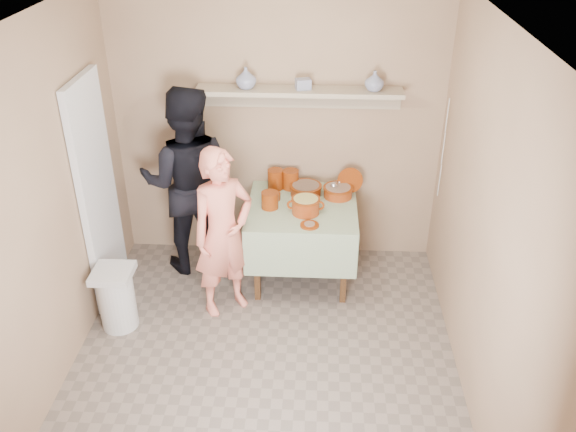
# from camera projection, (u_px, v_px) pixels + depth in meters

# --- Properties ---
(ground) EXTENTS (3.50, 3.50, 0.00)m
(ground) POSITION_uv_depth(u_px,v_px,m) (264.00, 370.00, 4.71)
(ground) COLOR #74655B
(ground) RESTS_ON ground
(tile_panel) EXTENTS (0.06, 0.70, 2.00)m
(tile_panel) POSITION_uv_depth(u_px,v_px,m) (98.00, 194.00, 5.11)
(tile_panel) COLOR silver
(tile_panel) RESTS_ON ground
(plate_stack_a) EXTENTS (0.14, 0.14, 0.19)m
(plate_stack_a) POSITION_uv_depth(u_px,v_px,m) (275.00, 179.00, 5.67)
(plate_stack_a) COLOR #672307
(plate_stack_a) RESTS_ON serving_table
(plate_stack_b) EXTENTS (0.15, 0.15, 0.18)m
(plate_stack_b) POSITION_uv_depth(u_px,v_px,m) (291.00, 179.00, 5.68)
(plate_stack_b) COLOR #672307
(plate_stack_b) RESTS_ON serving_table
(bowl_stack) EXTENTS (0.15, 0.15, 0.15)m
(bowl_stack) POSITION_uv_depth(u_px,v_px,m) (270.00, 200.00, 5.36)
(bowl_stack) COLOR #672307
(bowl_stack) RESTS_ON serving_table
(empty_bowl) EXTENTS (0.18, 0.18, 0.05)m
(empty_bowl) POSITION_uv_depth(u_px,v_px,m) (271.00, 196.00, 5.53)
(empty_bowl) COLOR #672307
(empty_bowl) RESTS_ON serving_table
(propped_lid) EXTENTS (0.24, 0.11, 0.23)m
(propped_lid) POSITION_uv_depth(u_px,v_px,m) (350.00, 180.00, 5.60)
(propped_lid) COLOR #672307
(propped_lid) RESTS_ON serving_table
(vase_right) EXTENTS (0.17, 0.17, 0.17)m
(vase_right) POSITION_uv_depth(u_px,v_px,m) (375.00, 81.00, 5.18)
(vase_right) COLOR navy
(vase_right) RESTS_ON wall_shelf
(vase_left) EXTENTS (0.25, 0.25, 0.18)m
(vase_left) POSITION_uv_depth(u_px,v_px,m) (246.00, 78.00, 5.23)
(vase_left) COLOR navy
(vase_left) RESTS_ON wall_shelf
(ceramic_box) EXTENTS (0.15, 0.12, 0.09)m
(ceramic_box) POSITION_uv_depth(u_px,v_px,m) (303.00, 84.00, 5.23)
(ceramic_box) COLOR navy
(ceramic_box) RESTS_ON wall_shelf
(person_cook) EXTENTS (0.66, 0.61, 1.51)m
(person_cook) POSITION_uv_depth(u_px,v_px,m) (223.00, 233.00, 5.03)
(person_cook) COLOR #F37D69
(person_cook) RESTS_ON ground
(person_helper) EXTENTS (0.92, 0.74, 1.79)m
(person_helper) POSITION_uv_depth(u_px,v_px,m) (188.00, 182.00, 5.54)
(person_helper) COLOR black
(person_helper) RESTS_ON ground
(room_shell) EXTENTS (3.04, 3.54, 2.62)m
(room_shell) POSITION_uv_depth(u_px,v_px,m) (259.00, 184.00, 3.92)
(room_shell) COLOR #9F7D61
(room_shell) RESTS_ON ground
(serving_table) EXTENTS (0.97, 0.97, 0.76)m
(serving_table) POSITION_uv_depth(u_px,v_px,m) (302.00, 217.00, 5.49)
(serving_table) COLOR #4C2D16
(serving_table) RESTS_ON ground
(cazuela_meat_a) EXTENTS (0.30, 0.30, 0.10)m
(cazuela_meat_a) POSITION_uv_depth(u_px,v_px,m) (306.00, 189.00, 5.59)
(cazuela_meat_a) COLOR #701F05
(cazuela_meat_a) RESTS_ON serving_table
(cazuela_meat_b) EXTENTS (0.28, 0.28, 0.10)m
(cazuela_meat_b) POSITION_uv_depth(u_px,v_px,m) (338.00, 191.00, 5.55)
(cazuela_meat_b) COLOR #701F05
(cazuela_meat_b) RESTS_ON serving_table
(ladle) EXTENTS (0.08, 0.26, 0.19)m
(ladle) POSITION_uv_depth(u_px,v_px,m) (334.00, 186.00, 5.53)
(ladle) COLOR silver
(ladle) RESTS_ON cazuela_meat_b
(cazuela_rice) EXTENTS (0.33, 0.25, 0.14)m
(cazuela_rice) POSITION_uv_depth(u_px,v_px,m) (306.00, 204.00, 5.27)
(cazuela_rice) COLOR #701F05
(cazuela_rice) RESTS_ON serving_table
(front_plate) EXTENTS (0.16, 0.16, 0.03)m
(front_plate) POSITION_uv_depth(u_px,v_px,m) (310.00, 225.00, 5.11)
(front_plate) COLOR #672307
(front_plate) RESTS_ON serving_table
(wall_shelf) EXTENTS (1.80, 0.25, 0.21)m
(wall_shelf) POSITION_uv_depth(u_px,v_px,m) (299.00, 93.00, 5.31)
(wall_shelf) COLOR tan
(wall_shelf) RESTS_ON room_shell
(trash_bin) EXTENTS (0.32, 0.32, 0.56)m
(trash_bin) POSITION_uv_depth(u_px,v_px,m) (117.00, 298.00, 5.04)
(trash_bin) COLOR silver
(trash_bin) RESTS_ON ground
(electrical_cord) EXTENTS (0.01, 0.05, 0.90)m
(electrical_cord) POSITION_uv_depth(u_px,v_px,m) (443.00, 149.00, 5.31)
(electrical_cord) COLOR silver
(electrical_cord) RESTS_ON wall_shelf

